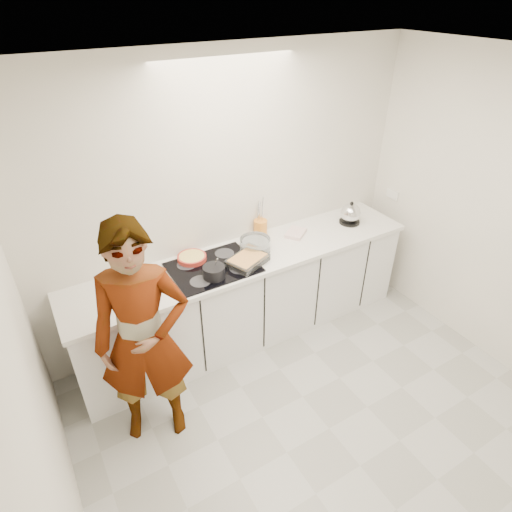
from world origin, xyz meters
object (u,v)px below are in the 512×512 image
baking_dish (248,260)px  kettle (350,214)px  utensil_crock (260,228)px  mixing_bowl (255,245)px  hob (213,267)px  tart_dish (192,258)px  saucepan (214,272)px  cook (144,340)px

baking_dish → kettle: (1.26, 0.14, 0.05)m
utensil_crock → mixing_bowl: bearing=-130.5°
hob → tart_dish: tart_dish is taller
saucepan → utensil_crock: saucepan is taller
saucepan → mixing_bowl: 0.54m
mixing_bowl → utensil_crock: (0.19, 0.22, 0.02)m
tart_dish → mixing_bowl: (0.56, -0.13, 0.02)m
kettle → utensil_crock: size_ratio=1.68×
tart_dish → utensil_crock: (0.75, 0.09, 0.04)m
saucepan → utensil_crock: bearing=31.1°
utensil_crock → cook: size_ratio=0.09×
tart_dish → kettle: (1.65, -0.15, 0.06)m
mixing_bowl → utensil_crock: utensil_crock is taller
saucepan → cook: cook is taller
baking_dish → kettle: kettle is taller
utensil_crock → cook: 1.63m
saucepan → baking_dish: bearing=5.9°
saucepan → baking_dish: saucepan is taller
mixing_bowl → kettle: kettle is taller
mixing_bowl → utensil_crock: bearing=49.5°
tart_dish → cook: bearing=-132.8°
baking_dish → mixing_bowl: (0.17, 0.16, 0.01)m
tart_dish → baking_dish: (0.39, -0.29, 0.01)m
saucepan → kettle: (1.60, 0.18, 0.03)m
hob → kettle: size_ratio=2.70×
hob → saucepan: (-0.06, -0.14, 0.06)m
hob → saucepan: bearing=-111.6°
tart_dish → baking_dish: 0.49m
kettle → baking_dish: bearing=-173.5°
baking_dish → mixing_bowl: size_ratio=1.18×
tart_dish → kettle: kettle is taller
kettle → mixing_bowl: bearing=179.1°
hob → saucepan: saucepan is taller
hob → cook: cook is taller
utensil_crock → cook: bearing=-150.2°
mixing_bowl → kettle: (1.09, -0.02, 0.04)m
hob → cook: 0.95m
baking_dish → utensil_crock: (0.36, 0.38, 0.03)m
tart_dish → saucepan: 0.34m
tart_dish → saucepan: (0.05, -0.33, 0.03)m
tart_dish → cook: size_ratio=0.17×
tart_dish → cook: 0.99m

